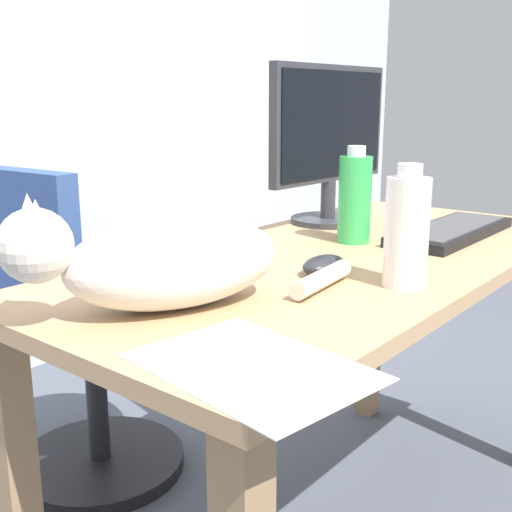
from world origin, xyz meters
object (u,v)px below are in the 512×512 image
object	(u,v)px
office_chair	(79,353)
computer_mouse	(324,265)
keyboard	(451,231)
water_bottle	(407,231)
cat	(161,260)
spray_bottle	(355,198)
monitor	(330,139)

from	to	relation	value
office_chair	computer_mouse	world-z (taller)	office_chair
keyboard	water_bottle	world-z (taller)	water_bottle
keyboard	cat	distance (m)	0.84
spray_bottle	keyboard	bearing A→B (deg)	-36.58
office_chair	water_bottle	bearing A→B (deg)	-85.89
computer_mouse	spray_bottle	distance (m)	0.31
office_chair	monitor	size ratio (longest dim) A/B	1.86
monitor	keyboard	bearing A→B (deg)	-82.62
monitor	spray_bottle	world-z (taller)	monitor
monitor	water_bottle	world-z (taller)	monitor
water_bottle	keyboard	bearing A→B (deg)	12.70
office_chair	computer_mouse	xyz separation A→B (m)	(0.04, -0.76, 0.37)
water_bottle	spray_bottle	size ratio (longest dim) A/B	0.98
office_chair	computer_mouse	size ratio (longest dim) A/B	8.14
computer_mouse	water_bottle	bearing A→B (deg)	-81.82
monitor	spray_bottle	distance (m)	0.27
office_chair	spray_bottle	size ratio (longest dim) A/B	3.97
cat	water_bottle	bearing A→B (deg)	-33.94
monitor	computer_mouse	bearing A→B (deg)	-148.00
monitor	water_bottle	size ratio (longest dim) A/B	2.18
office_chair	cat	xyz separation A→B (m)	(-0.30, -0.67, 0.43)
monitor	spray_bottle	size ratio (longest dim) A/B	2.13
keyboard	spray_bottle	bearing A→B (deg)	143.42
cat	water_bottle	distance (m)	0.44
office_chair	monitor	xyz separation A→B (m)	(0.49, -0.48, 0.58)
keyboard	cat	size ratio (longest dim) A/B	0.77
keyboard	computer_mouse	bearing A→B (deg)	173.87
office_chair	keyboard	bearing A→B (deg)	-56.77
computer_mouse	spray_bottle	world-z (taller)	spray_bottle
office_chair	water_bottle	distance (m)	1.03
monitor	keyboard	distance (m)	0.40
keyboard	water_bottle	distance (m)	0.49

